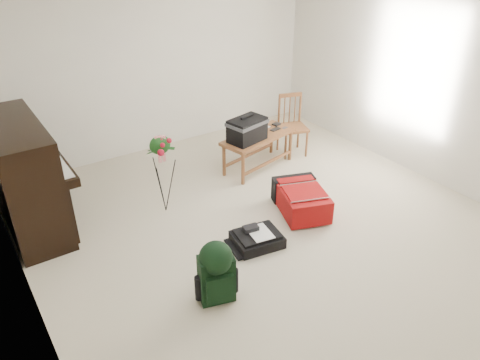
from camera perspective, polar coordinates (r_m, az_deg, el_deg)
floor at (r=5.35m, az=3.85°, el=-6.06°), size 5.00×5.50×0.01m
wall_back at (r=6.98m, az=-9.96°, el=13.64°), size 5.00×0.04×2.50m
wall_left at (r=3.89m, az=-26.26°, el=-2.39°), size 0.04×5.50×2.50m
wall_right at (r=6.50m, az=22.39°, el=10.71°), size 0.04×5.50×2.50m
piano at (r=5.63m, az=-24.68°, el=0.11°), size 0.71×1.50×1.25m
bench at (r=6.29m, az=1.10°, el=6.01°), size 1.17×0.67×0.85m
dining_chair at (r=6.93m, az=6.30°, el=6.59°), size 0.48×0.48×0.88m
red_suitcase at (r=5.64m, az=7.13°, el=-2.15°), size 0.72×0.89×0.32m
black_duffel at (r=5.08m, az=2.09°, el=-7.12°), size 0.56×0.48×0.21m
green_backpack at (r=4.27m, az=-2.88°, el=-10.84°), size 0.36×0.33×0.63m
flower_stand at (r=5.49m, az=-9.41°, el=0.67°), size 0.39×0.39×1.01m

